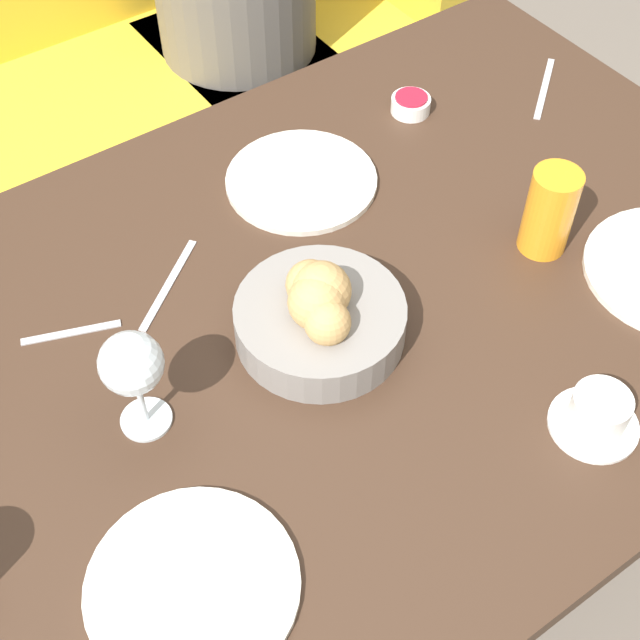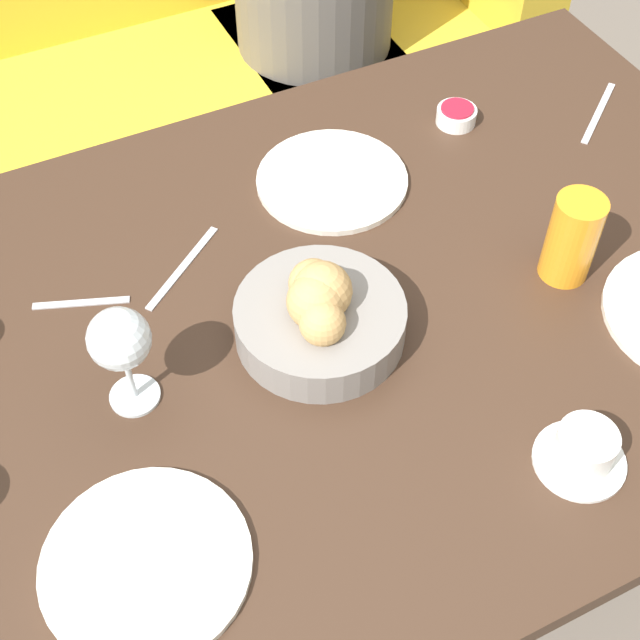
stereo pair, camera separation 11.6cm
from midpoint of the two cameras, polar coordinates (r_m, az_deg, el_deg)
The scene contains 13 objects.
ground_plane at distance 1.80m, azimuth 2.71°, elevation -14.05°, with size 10.00×10.00×0.00m, color #6B6056.
dining_table at distance 1.27m, azimuth 3.73°, elevation -1.97°, with size 1.44×0.96×0.70m.
couch at distance 2.31m, azimuth -8.04°, elevation 15.15°, with size 1.74×0.70×0.85m.
bread_basket at distance 1.15m, azimuth 2.86°, elevation 0.23°, with size 0.22×0.22×0.12m.
plate_near_left at distance 1.02m, azimuth -7.78°, elevation -15.40°, with size 0.23×0.23×0.01m.
plate_far_center at distance 1.38m, azimuth 3.19°, elevation 8.81°, with size 0.23×0.23×0.01m.
juice_glass at distance 1.27m, azimuth 18.39°, elevation 4.84°, with size 0.07×0.07×0.13m.
wine_glass at distance 1.04m, azimuth -9.63°, elevation -1.60°, with size 0.08×0.08×0.16m.
coffee_cup at distance 1.11m, azimuth 19.43°, elevation -8.09°, with size 0.11×0.11×0.06m.
jam_bowl_berry at distance 1.51m, azimuth 10.95°, elevation 12.64°, with size 0.07×0.07×0.03m.
fork_silver at distance 1.26m, azimuth -6.21°, elevation 3.22°, with size 0.15×0.12×0.00m.
knife_silver at distance 1.60m, azimuth 19.45°, elevation 12.31°, with size 0.15×0.12×0.00m.
spoon_coffee at distance 1.24m, azimuth -12.50°, elevation 0.91°, with size 0.13×0.06×0.00m.
Camera 2 is at (-0.36, -0.69, 1.63)m, focal length 50.00 mm.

